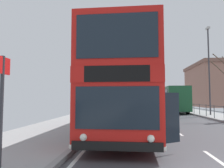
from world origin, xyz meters
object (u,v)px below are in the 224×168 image
(street_lamp_far_side, at_px, (209,64))
(bus_stop_sign_near, at_px, (2,101))
(double_decker_bus_main, at_px, (125,88))
(background_bus_far_lane, at_px, (171,99))
(background_building_00, at_px, (220,85))

(street_lamp_far_side, bearing_deg, bus_stop_sign_near, -121.48)
(double_decker_bus_main, xyz_separation_m, background_bus_far_lane, (5.67, 16.74, -0.59))
(double_decker_bus_main, relative_size, background_building_00, 0.74)
(background_bus_far_lane, distance_m, background_building_00, 24.81)
(background_bus_far_lane, distance_m, bus_stop_sign_near, 25.28)
(background_bus_far_lane, relative_size, street_lamp_far_side, 1.23)
(background_building_00, bearing_deg, street_lamp_far_side, -114.47)
(bus_stop_sign_near, height_order, street_lamp_far_side, street_lamp_far_side)
(background_bus_far_lane, height_order, bus_stop_sign_near, background_bus_far_lane)
(double_decker_bus_main, distance_m, background_building_00, 41.89)
(street_lamp_far_side, relative_size, background_building_00, 0.56)
(double_decker_bus_main, distance_m, bus_stop_sign_near, 7.63)
(bus_stop_sign_near, bearing_deg, background_bus_far_lane, 71.31)
(double_decker_bus_main, distance_m, street_lamp_far_side, 13.28)
(bus_stop_sign_near, bearing_deg, background_building_00, 62.65)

